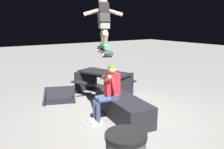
% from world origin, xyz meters
% --- Properties ---
extents(ground_plane, '(40.00, 40.00, 0.00)m').
position_xyz_m(ground_plane, '(0.00, 0.00, 0.00)').
color(ground_plane, slate).
extents(ledge_box_main, '(1.95, 0.93, 0.52)m').
position_xyz_m(ledge_box_main, '(-0.07, -0.03, 0.26)').
color(ledge_box_main, black).
rests_on(ledge_box_main, ground).
extents(person_sitting_on_ledge, '(0.60, 0.78, 1.36)m').
position_xyz_m(person_sitting_on_ledge, '(-0.00, 0.36, 0.76)').
color(person_sitting_on_ledge, '#2D3856').
rests_on(person_sitting_on_ledge, ground).
extents(skateboard, '(1.02, 0.56, 0.17)m').
position_xyz_m(skateboard, '(0.09, 0.39, 1.66)').
color(skateboard, black).
extents(skater_airborne, '(0.63, 0.85, 1.12)m').
position_xyz_m(skater_airborne, '(0.14, 0.37, 2.35)').
color(skater_airborne, '#2D9E66').
extents(kicker_ramp, '(1.26, 1.24, 0.37)m').
position_xyz_m(kicker_ramp, '(2.14, 0.75, 0.06)').
color(kicker_ramp, black).
rests_on(kicker_ramp, ground).
extents(picnic_table_back, '(2.06, 1.85, 0.75)m').
position_xyz_m(picnic_table_back, '(1.82, -0.67, 0.50)').
color(picnic_table_back, black).
rests_on(picnic_table_back, ground).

